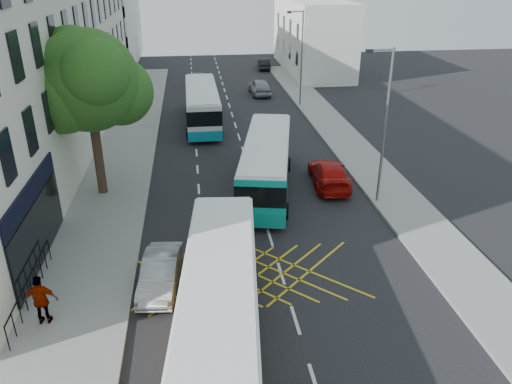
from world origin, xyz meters
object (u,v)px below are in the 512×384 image
object	(u,v)px
bus_far	(202,105)
bus_mid	(267,164)
pedestrian_far	(42,300)
distant_car_dark	(264,64)
lamp_near	(384,120)
lamp_far	(301,54)
distant_car_grey	(198,80)
red_hatchback	(329,174)
street_tree	(87,82)
parked_car_silver	(161,273)
bus_near	(220,302)
distant_car_silver	(260,87)

from	to	relation	value
bus_far	bus_mid	bearing A→B (deg)	-76.59
bus_far	pedestrian_far	world-z (taller)	bus_far
distant_car_dark	lamp_near	bearing A→B (deg)	94.69
lamp_far	bus_mid	size ratio (longest dim) A/B	0.74
lamp_near	pedestrian_far	bearing A→B (deg)	-151.60
bus_mid	distant_car_grey	bearing A→B (deg)	108.59
red_hatchback	bus_far	bearing A→B (deg)	-57.04
lamp_near	red_hatchback	xyz separation A→B (m)	(-1.86, 2.60, -3.91)
street_tree	bus_mid	world-z (taller)	street_tree
bus_far	parked_car_silver	world-z (taller)	bus_far
parked_car_silver	distant_car_grey	xyz separation A→B (m)	(2.33, 35.58, -0.04)
lamp_near	bus_near	size ratio (longest dim) A/B	0.75
parked_car_silver	distant_car_dark	size ratio (longest dim) A/B	1.03
red_hatchback	bus_near	bearing A→B (deg)	64.94
lamp_near	distant_car_dark	xyz separation A→B (m)	(-0.70, 37.17, -3.99)
distant_car_grey	lamp_near	bearing A→B (deg)	-75.11
street_tree	bus_far	world-z (taller)	street_tree
street_tree	lamp_far	bearing A→B (deg)	49.19
bus_far	distant_car_dark	bearing A→B (deg)	69.32
distant_car_dark	pedestrian_far	bearing A→B (deg)	76.01
lamp_near	red_hatchback	world-z (taller)	lamp_near
street_tree	distant_car_silver	bearing A→B (deg)	61.50
lamp_far	bus_near	xyz separation A→B (m)	(-8.92, -29.63, -3.06)
parked_car_silver	lamp_near	bearing A→B (deg)	35.43
bus_near	pedestrian_far	xyz separation A→B (m)	(-6.15, 1.48, -0.44)
distant_car_grey	distant_car_silver	distance (m)	7.46
pedestrian_far	street_tree	bearing A→B (deg)	-89.83
street_tree	distant_car_dark	bearing A→B (deg)	67.73
street_tree	distant_car_silver	size ratio (longest dim) A/B	1.98
lamp_far	parked_car_silver	world-z (taller)	lamp_far
red_hatchback	lamp_far	bearing A→B (deg)	-91.21
lamp_near	bus_mid	bearing A→B (deg)	156.02
lamp_far	distant_car_grey	world-z (taller)	lamp_far
bus_near	distant_car_grey	bearing A→B (deg)	95.41
parked_car_silver	pedestrian_far	size ratio (longest dim) A/B	2.04
distant_car_dark	street_tree	bearing A→B (deg)	71.34
distant_car_dark	distant_car_grey	bearing A→B (deg)	47.83
bus_mid	distant_car_silver	xyz separation A→B (m)	(2.67, 22.26, -0.80)
red_hatchback	pedestrian_far	world-z (taller)	pedestrian_far
lamp_near	parked_car_silver	xyz separation A→B (m)	(-11.10, -6.26, -3.97)
bus_mid	bus_near	bearing A→B (deg)	-93.74
bus_mid	pedestrian_far	size ratio (longest dim) A/B	5.61
lamp_near	distant_car_dark	world-z (taller)	lamp_near
distant_car_grey	red_hatchback	bearing A→B (deg)	-77.27
bus_near	red_hatchback	distance (m)	14.15
bus_far	pedestrian_far	size ratio (longest dim) A/B	5.51
bus_near	distant_car_silver	world-z (taller)	bus_near
pedestrian_far	distant_car_silver	bearing A→B (deg)	-108.26
bus_far	red_hatchback	size ratio (longest dim) A/B	2.17
bus_mid	distant_car_dark	size ratio (longest dim) A/B	2.84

